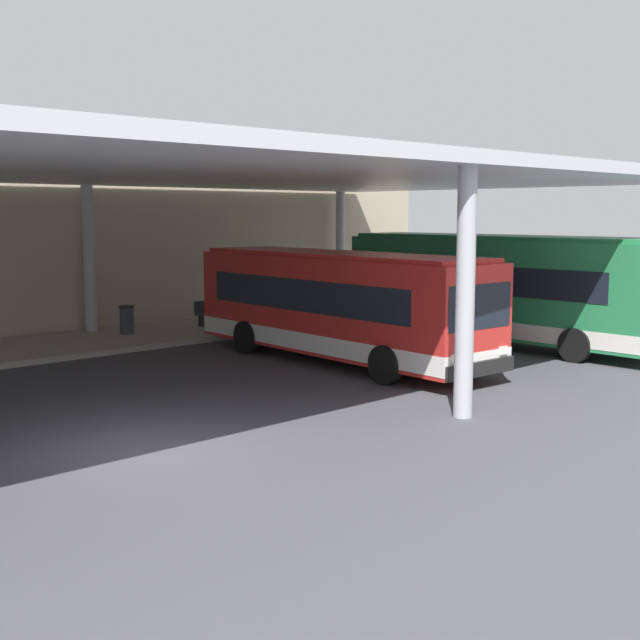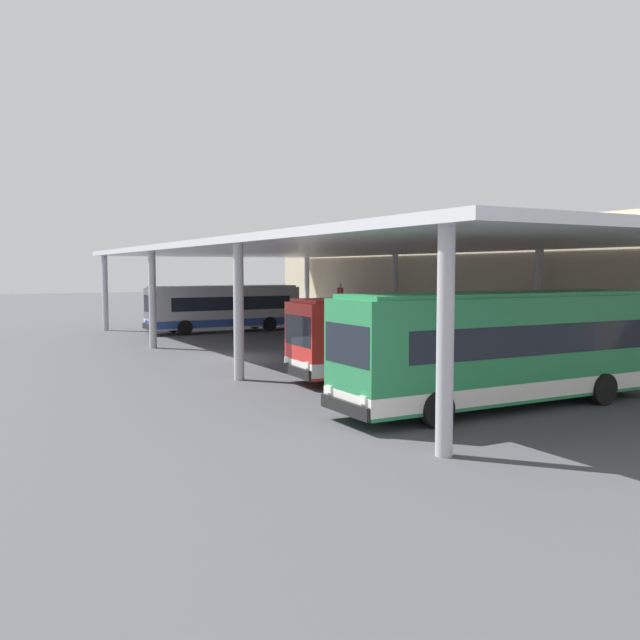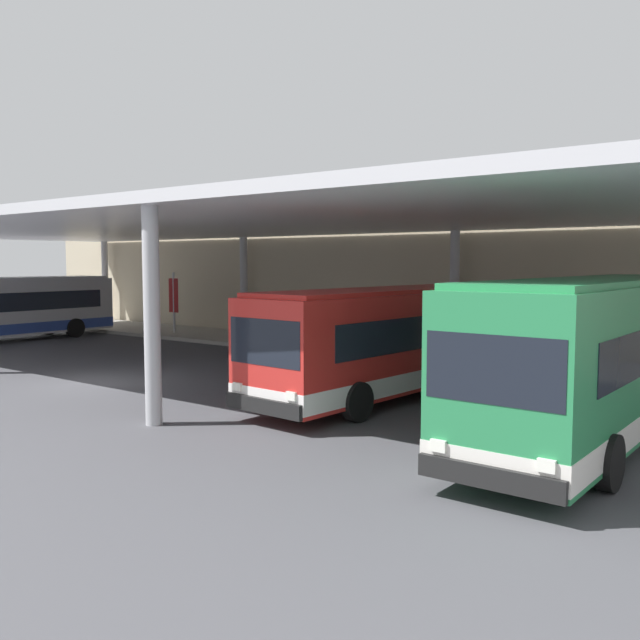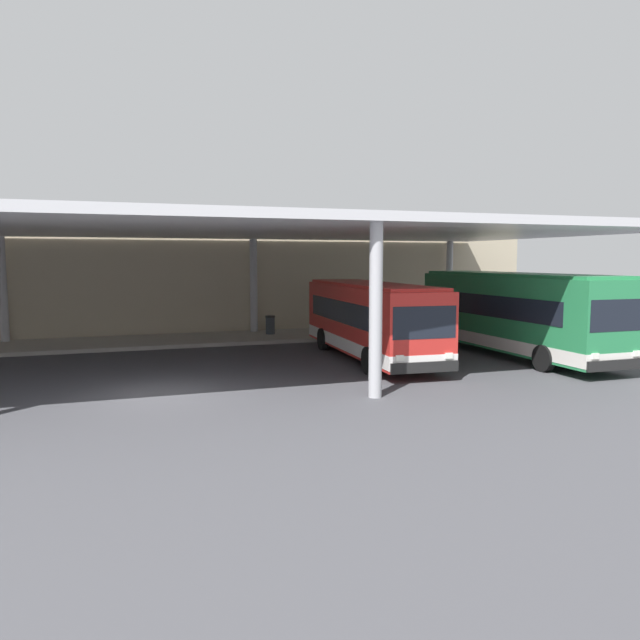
{
  "view_description": "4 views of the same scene",
  "coord_description": "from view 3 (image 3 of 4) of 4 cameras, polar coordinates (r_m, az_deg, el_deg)",
  "views": [
    {
      "loc": [
        -7.78,
        -12.75,
        4.28
      ],
      "look_at": [
        6.9,
        2.64,
        1.52
      ],
      "focal_mm": 46.3,
      "sensor_mm": 36.0,
      "label": 1
    },
    {
      "loc": [
        30.55,
        -12.4,
        4.25
      ],
      "look_at": [
        1.91,
        3.43,
        1.84
      ],
      "focal_mm": 38.28,
      "sensor_mm": 36.0,
      "label": 2
    },
    {
      "loc": [
        19.21,
        -12.91,
        3.92
      ],
      "look_at": [
        5.25,
        5.31,
        1.96
      ],
      "focal_mm": 38.21,
      "sensor_mm": 36.0,
      "label": 3
    },
    {
      "loc": [
        -1.29,
        -18.69,
        4.16
      ],
      "look_at": [
        6.68,
        3.97,
        1.71
      ],
      "focal_mm": 33.56,
      "sensor_mm": 36.0,
      "label": 4
    }
  ],
  "objects": [
    {
      "name": "ground_plane",
      "position": [
        23.47,
        -18.43,
        -5.0
      ],
      "size": [
        200.0,
        200.0,
        0.0
      ],
      "primitive_type": "plane",
      "color": "#47474C"
    },
    {
      "name": "platform_kerb",
      "position": [
        31.49,
        -0.45,
        -2.12
      ],
      "size": [
        42.0,
        4.5,
        0.18
      ],
      "primitive_type": "cube",
      "color": "#A39E93",
      "rests_on": "ground"
    },
    {
      "name": "station_building_facade",
      "position": [
        33.88,
        2.94,
        4.08
      ],
      "size": [
        48.0,
        1.6,
        6.91
      ],
      "primitive_type": "cube",
      "color": "#C1B293",
      "rests_on": "ground"
    },
    {
      "name": "canopy_shelter",
      "position": [
        26.64,
        -8.82,
        7.81
      ],
      "size": [
        40.0,
        17.0,
        5.55
      ],
      "color": "silver",
      "rests_on": "ground"
    },
    {
      "name": "bus_nearest_bay",
      "position": [
        37.13,
        -24.59,
        0.93
      ],
      "size": [
        2.86,
        10.57,
        3.17
      ],
      "color": "#B7B7BC",
      "rests_on": "ground"
    },
    {
      "name": "bus_second_bay",
      "position": [
        19.94,
        6.08,
        -1.68
      ],
      "size": [
        3.19,
        10.67,
        3.17
      ],
      "color": "red",
      "rests_on": "ground"
    },
    {
      "name": "bus_middle_bay",
      "position": [
        16.22,
        22.24,
        -2.86
      ],
      "size": [
        2.81,
        11.35,
        3.57
      ],
      "color": "#28844C",
      "rests_on": "ground"
    },
    {
      "name": "bench_waiting",
      "position": [
        26.46,
        17.65,
        -2.43
      ],
      "size": [
        1.8,
        0.45,
        0.92
      ],
      "color": "#383D47",
      "rests_on": "platform_kerb"
    },
    {
      "name": "trash_bin",
      "position": [
        28.06,
        10.73,
        -1.85
      ],
      "size": [
        0.52,
        0.52,
        0.98
      ],
      "color": "#33383D",
      "rests_on": "platform_kerb"
    },
    {
      "name": "banner_sign",
      "position": [
        36.87,
        -12.15,
        1.74
      ],
      "size": [
        0.7,
        0.12,
        3.2
      ],
      "color": "#B2B2B7",
      "rests_on": "platform_kerb"
    }
  ]
}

